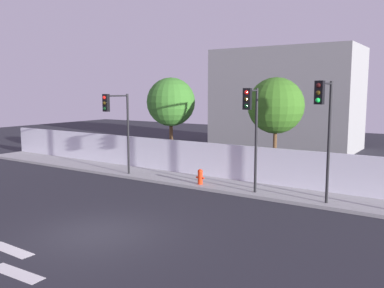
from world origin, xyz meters
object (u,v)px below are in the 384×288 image
(traffic_light_right, at_px, (324,116))
(traffic_light_left, at_px, (116,116))
(roadside_tree_midleft, at_px, (276,106))
(roadside_tree_leftmost, at_px, (171,102))
(fire_hydrant, at_px, (200,176))
(traffic_light_center, at_px, (251,118))

(traffic_light_right, bearing_deg, traffic_light_left, -178.23)
(traffic_light_right, distance_m, roadside_tree_midleft, 4.88)
(traffic_light_right, relative_size, roadside_tree_leftmost, 0.90)
(traffic_light_left, height_order, fire_hydrant, traffic_light_left)
(traffic_light_center, xyz_separation_m, traffic_light_right, (3.09, 0.06, 0.18))
(roadside_tree_midleft, bearing_deg, traffic_light_right, -45.61)
(traffic_light_center, height_order, traffic_light_right, traffic_light_right)
(fire_hydrant, distance_m, roadside_tree_midleft, 5.25)
(roadside_tree_midleft, bearing_deg, traffic_light_left, -152.74)
(traffic_light_center, xyz_separation_m, roadside_tree_leftmost, (-6.93, 3.54, 0.49))
(traffic_light_left, relative_size, traffic_light_center, 0.94)
(traffic_light_left, height_order, traffic_light_center, traffic_light_center)
(traffic_light_left, relative_size, fire_hydrant, 5.81)
(traffic_light_left, bearing_deg, roadside_tree_midleft, 27.26)
(traffic_light_left, relative_size, roadside_tree_leftmost, 0.80)
(traffic_light_left, bearing_deg, traffic_light_right, 1.77)
(traffic_light_left, distance_m, traffic_light_right, 10.82)
(fire_hydrant, relative_size, roadside_tree_leftmost, 0.14)
(traffic_light_right, distance_m, roadside_tree_leftmost, 10.60)
(traffic_light_left, bearing_deg, traffic_light_center, 2.06)
(traffic_light_center, relative_size, traffic_light_right, 0.94)
(traffic_light_center, distance_m, roadside_tree_leftmost, 7.79)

